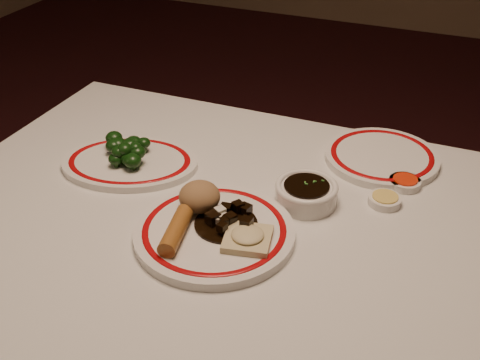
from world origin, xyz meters
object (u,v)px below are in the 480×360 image
(rice_mound, at_px, (200,197))
(broccoli_pile, at_px, (127,150))
(broccoli_plate, at_px, (130,163))
(soy_bowl, at_px, (306,194))
(main_plate, at_px, (214,232))
(stirfry_heap, at_px, (227,220))
(dining_table, at_px, (229,259))
(fried_wonton, at_px, (248,237))
(spring_roll, at_px, (176,230))

(rice_mound, height_order, broccoli_pile, rice_mound)
(broccoli_plate, relative_size, soy_bowl, 2.86)
(rice_mound, xyz_separation_m, broccoli_pile, (-0.22, 0.11, -0.01))
(main_plate, distance_m, rice_mound, 0.08)
(main_plate, distance_m, stirfry_heap, 0.03)
(dining_table, relative_size, stirfry_heap, 10.44)
(fried_wonton, bearing_deg, main_plate, 170.18)
(main_plate, xyz_separation_m, spring_roll, (-0.05, -0.05, 0.02))
(fried_wonton, distance_m, broccoli_plate, 0.37)
(main_plate, distance_m, fried_wonton, 0.07)
(stirfry_heap, xyz_separation_m, broccoli_pile, (-0.29, 0.13, 0.01))
(dining_table, distance_m, broccoli_pile, 0.32)
(rice_mound, bearing_deg, stirfry_heap, -20.09)
(dining_table, bearing_deg, broccoli_plate, 159.76)
(dining_table, distance_m, stirfry_heap, 0.12)
(dining_table, relative_size, main_plate, 3.55)
(spring_roll, bearing_deg, rice_mound, 78.97)
(spring_roll, xyz_separation_m, broccoli_plate, (-0.22, 0.20, -0.02))
(main_plate, bearing_deg, spring_roll, -136.59)
(stirfry_heap, xyz_separation_m, soy_bowl, (0.11, 0.14, -0.01))
(spring_roll, distance_m, broccoli_plate, 0.30)
(fried_wonton, xyz_separation_m, stirfry_heap, (-0.05, 0.03, -0.00))
(rice_mound, height_order, spring_roll, rice_mound)
(dining_table, height_order, fried_wonton, fried_wonton)
(dining_table, distance_m, rice_mound, 0.15)
(spring_roll, bearing_deg, dining_table, 50.63)
(spring_roll, bearing_deg, fried_wonton, 6.16)
(dining_table, bearing_deg, spring_roll, -118.74)
(dining_table, distance_m, main_plate, 0.11)
(main_plate, xyz_separation_m, soy_bowl, (0.12, 0.16, 0.01))
(rice_mound, bearing_deg, fried_wonton, -25.76)
(main_plate, xyz_separation_m, fried_wonton, (0.07, -0.01, 0.02))
(rice_mound, bearing_deg, soy_bowl, 34.98)
(spring_roll, bearing_deg, soy_bowl, 40.58)
(broccoli_pile, bearing_deg, main_plate, -29.40)
(rice_mound, bearing_deg, broccoli_pile, 154.08)
(dining_table, height_order, main_plate, main_plate)
(dining_table, relative_size, broccoli_plate, 3.53)
(rice_mound, bearing_deg, spring_roll, -90.41)
(main_plate, height_order, rice_mound, rice_mound)
(fried_wonton, distance_m, stirfry_heap, 0.06)
(broccoli_plate, bearing_deg, spring_roll, -42.64)
(broccoli_pile, height_order, soy_bowl, broccoli_pile)
(dining_table, xyz_separation_m, rice_mound, (-0.05, -0.01, 0.14))
(broccoli_pile, bearing_deg, broccoli_plate, -19.82)
(rice_mound, relative_size, soy_bowl, 0.65)
(spring_roll, distance_m, stirfry_heap, 0.10)
(rice_mound, distance_m, spring_roll, 0.09)
(rice_mound, height_order, stirfry_heap, rice_mound)
(fried_wonton, xyz_separation_m, broccoli_pile, (-0.34, 0.17, 0.01))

